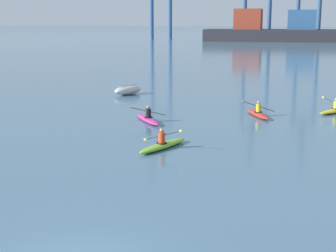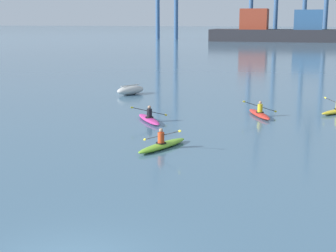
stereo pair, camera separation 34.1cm
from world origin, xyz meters
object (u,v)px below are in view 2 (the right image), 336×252
capsized_dinghy (130,90)px  kayak_red (259,114)px  kayak_lime (162,145)px  kayak_magenta (149,119)px  container_barge (306,31)px

capsized_dinghy → kayak_red: (10.54, -6.62, -0.18)m
capsized_dinghy → kayak_lime: bearing=-66.1°
kayak_magenta → kayak_lime: bearing=-67.5°
kayak_red → kayak_magenta: size_ratio=1.07×
kayak_red → kayak_magenta: kayak_red is taller
kayak_lime → kayak_red: size_ratio=1.01×
kayak_lime → kayak_red: bearing=68.3°
container_barge → kayak_red: 108.20m
container_barge → kayak_lime: size_ratio=14.78×
container_barge → kayak_magenta: bearing=-94.3°
kayak_red → container_barge: bearing=88.7°
kayak_magenta → container_barge: bearing=85.7°
container_barge → capsized_dinghy: size_ratio=17.78×
container_barge → capsized_dinghy: 102.37m
kayak_lime → kayak_magenta: 6.26m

